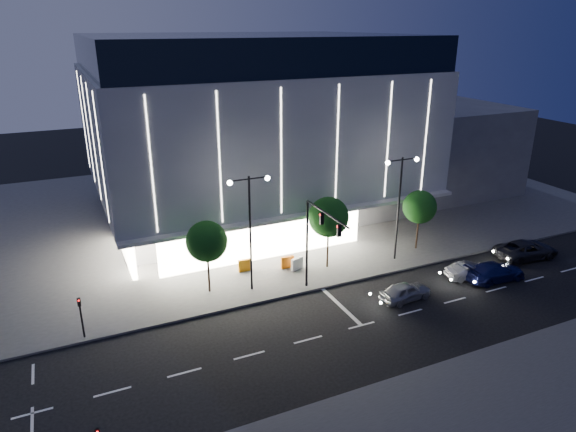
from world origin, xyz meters
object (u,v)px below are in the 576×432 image
at_px(barrier_d, 297,264).
at_px(car_lead, 406,291).
at_px(street_lamp_west, 250,217).
at_px(car_third, 495,272).
at_px(tree_left, 207,243).
at_px(traffic_mast, 316,233).
at_px(tree_mid, 329,219).
at_px(ped_signal_far, 81,313).
at_px(car_fourth, 526,250).
at_px(car_second, 470,271).
at_px(barrier_a, 245,265).
at_px(tree_right, 420,209).
at_px(barrier_c, 287,262).
at_px(street_lamp_east, 400,194).

bearing_deg(barrier_d, car_lead, -73.15).
relative_size(street_lamp_west, car_third, 1.80).
relative_size(tree_left, car_lead, 1.43).
bearing_deg(traffic_mast, barrier_d, 83.05).
bearing_deg(tree_mid, car_third, -33.60).
bearing_deg(ped_signal_far, car_fourth, -4.52).
distance_m(tree_mid, car_fourth, 17.68).
relative_size(car_lead, car_second, 1.04).
bearing_deg(barrier_a, ped_signal_far, -158.84).
distance_m(ped_signal_far, barrier_a, 13.44).
bearing_deg(barrier_d, tree_right, -20.80).
bearing_deg(traffic_mast, tree_mid, 50.58).
relative_size(street_lamp_west, barrier_c, 8.18).
relative_size(tree_left, barrier_a, 5.20).
relative_size(tree_mid, barrier_d, 5.59).
relative_size(barrier_c, barrier_d, 1.00).
xyz_separation_m(ped_signal_far, tree_left, (9.03, 2.52, 2.15)).
distance_m(street_lamp_west, tree_mid, 7.28).
bearing_deg(tree_mid, tree_left, -180.00).
relative_size(car_lead, car_third, 0.80).
bearing_deg(tree_right, car_fourth, -35.49).
bearing_deg(barrier_a, barrier_c, -13.58).
bearing_deg(car_third, car_second, 59.20).
bearing_deg(ped_signal_far, traffic_mast, -4.15).
bearing_deg(car_lead, street_lamp_west, 54.52).
xyz_separation_m(traffic_mast, ped_signal_far, (-16.00, 1.16, -3.14)).
bearing_deg(tree_mid, barrier_d, 167.30).
height_order(street_lamp_west, ped_signal_far, street_lamp_west).
relative_size(barrier_a, barrier_c, 1.00).
bearing_deg(tree_right, car_lead, -132.34).
bearing_deg(tree_left, ped_signal_far, -164.39).
xyz_separation_m(street_lamp_west, street_lamp_east, (13.00, 0.00, 0.00)).
bearing_deg(car_lead, barrier_a, 41.34).
relative_size(street_lamp_east, tree_left, 1.57).
relative_size(car_second, barrier_a, 3.51).
xyz_separation_m(tree_mid, barrier_a, (-6.45, 2.05, -3.68)).
bearing_deg(barrier_c, barrier_a, 165.50).
relative_size(traffic_mast, tree_right, 1.28).
height_order(street_lamp_west, tree_right, street_lamp_west).
height_order(car_second, barrier_a, car_second).
xyz_separation_m(barrier_c, barrier_d, (0.58, -0.59, 0.00)).
height_order(tree_left, barrier_a, tree_left).
bearing_deg(traffic_mast, car_third, -14.43).
relative_size(traffic_mast, tree_left, 1.24).
bearing_deg(barrier_a, street_lamp_west, -99.41).
height_order(traffic_mast, tree_mid, traffic_mast).
bearing_deg(street_lamp_west, barrier_c, 28.93).
bearing_deg(barrier_a, traffic_mast, -57.93).
xyz_separation_m(street_lamp_west, car_fourth, (23.50, -4.31, -5.18)).
height_order(car_lead, car_fourth, car_fourth).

